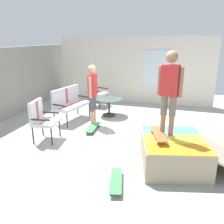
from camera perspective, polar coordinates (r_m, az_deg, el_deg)
The scene contains 12 objects.
ground_plane at distance 6.04m, azimuth 2.25°, elevation -7.20°, with size 12.00×12.00×0.10m, color #A8A8A3.
house_facade at distance 9.38m, azimuth 5.37°, elevation 10.08°, with size 0.23×6.00×2.54m.
skate_ramp at distance 4.95m, azimuth 14.83°, elevation -9.30°, with size 1.82×2.24×0.58m.
patio_bench at distance 7.39m, azimuth -10.28°, elevation 2.66°, with size 1.33×0.78×1.02m.
patio_chair_near_house at distance 8.88m, azimuth -3.97°, elevation 5.39°, with size 0.73×0.68×1.02m.
patio_chair_by_wall at distance 6.07m, azimuth -16.70°, elevation -1.11°, with size 0.69×0.63×1.02m.
patio_table at distance 7.75m, azimuth -0.70°, elevation 2.03°, with size 0.90×0.90×0.57m.
person_watching at distance 6.71m, azimuth -4.69°, elevation 5.09°, with size 0.48×0.25×1.76m.
person_skater at distance 4.59m, azimuth 13.71°, elevation 5.49°, with size 0.29×0.47×1.68m.
skateboard_by_bench at distance 6.61m, azimuth -4.60°, elevation -3.72°, with size 0.81×0.23×0.10m.
skateboard_spare at distance 4.30m, azimuth 0.98°, elevation -16.23°, with size 0.82×0.38×0.10m.
skateboard_on_ramp at distance 4.75m, azimuth 11.13°, elevation -5.24°, with size 0.82×0.44×0.10m.
Camera 1 is at (-5.32, -1.36, 2.48)m, focal length 37.93 mm.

